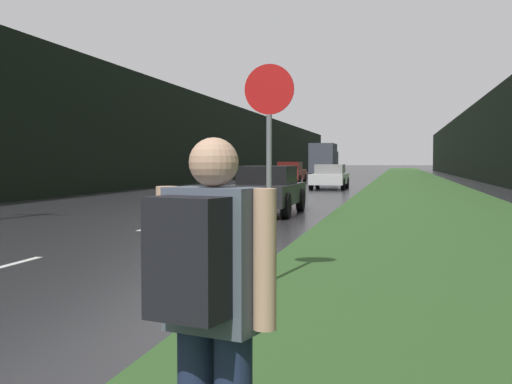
% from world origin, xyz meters
% --- Properties ---
extents(grass_verge, '(6.00, 240.00, 0.02)m').
position_xyz_m(grass_verge, '(6.69, 40.00, 0.01)').
color(grass_verge, '#2D5123').
rests_on(grass_verge, ground_plane).
extents(lane_stripe_c, '(0.12, 3.00, 0.01)m').
position_xyz_m(lane_stripe_c, '(0.00, 14.18, 0.00)').
color(lane_stripe_c, silver).
rests_on(lane_stripe_c, ground_plane).
extents(lane_stripe_d, '(0.12, 3.00, 0.01)m').
position_xyz_m(lane_stripe_d, '(0.00, 21.18, 0.00)').
color(lane_stripe_d, silver).
rests_on(lane_stripe_d, ground_plane).
extents(lane_stripe_e, '(0.12, 3.00, 0.01)m').
position_xyz_m(lane_stripe_e, '(0.00, 28.18, 0.00)').
color(lane_stripe_e, silver).
rests_on(lane_stripe_e, ground_plane).
extents(lane_stripe_f, '(0.12, 3.00, 0.01)m').
position_xyz_m(lane_stripe_f, '(0.00, 35.18, 0.00)').
color(lane_stripe_f, silver).
rests_on(lane_stripe_f, ground_plane).
extents(treeline_far_side, '(2.00, 140.00, 6.57)m').
position_xyz_m(treeline_far_side, '(-9.69, 50.00, 3.28)').
color(treeline_far_side, black).
rests_on(treeline_far_side, ground_plane).
extents(treeline_near_side, '(2.00, 140.00, 6.37)m').
position_xyz_m(treeline_near_side, '(12.69, 50.00, 3.19)').
color(treeline_near_side, black).
rests_on(treeline_near_side, ground_plane).
extents(stop_sign, '(0.63, 0.07, 2.75)m').
position_xyz_m(stop_sign, '(4.05, 7.30, 1.65)').
color(stop_sign, slate).
rests_on(stop_sign, ground_plane).
extents(hitchhiker_with_backpack, '(0.55, 0.47, 1.63)m').
position_xyz_m(hitchhiker_with_backpack, '(4.87, 1.94, 0.94)').
color(hitchhiker_with_backpack, '#1E2847').
rests_on(hitchhiker_with_backpack, ground_plane).
extents(car_passing_near, '(1.85, 4.28, 1.41)m').
position_xyz_m(car_passing_near, '(1.85, 17.83, 0.72)').
color(car_passing_near, black).
rests_on(car_passing_near, ground_plane).
extents(car_passing_far, '(1.93, 4.53, 1.38)m').
position_xyz_m(car_passing_far, '(1.85, 35.60, 0.70)').
color(car_passing_far, '#BCBCBC').
rests_on(car_passing_far, ground_plane).
extents(car_oncoming, '(1.88, 4.20, 1.54)m').
position_xyz_m(car_oncoming, '(-1.85, 44.20, 0.76)').
color(car_oncoming, maroon).
rests_on(car_oncoming, ground_plane).
extents(delivery_truck, '(2.55, 6.68, 3.38)m').
position_xyz_m(delivery_truck, '(-1.85, 65.22, 1.78)').
color(delivery_truck, black).
rests_on(delivery_truck, ground_plane).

